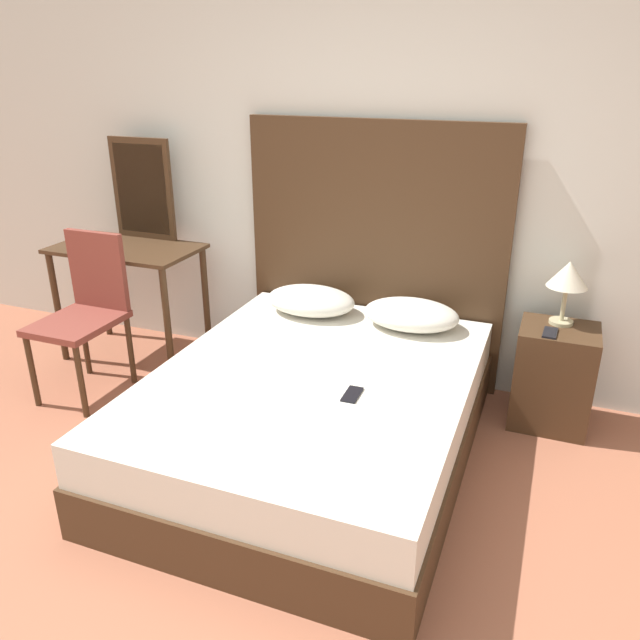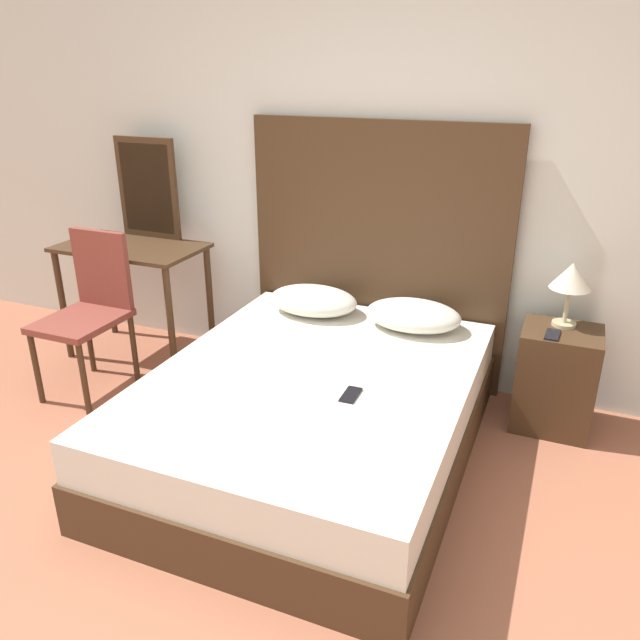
# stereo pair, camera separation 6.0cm
# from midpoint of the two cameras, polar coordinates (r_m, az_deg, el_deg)

# --- Properties ---
(wall_back) EXTENTS (10.00, 0.06, 2.70)m
(wall_back) POSITION_cam_midpoint_polar(r_m,az_deg,el_deg) (3.84, 6.00, 13.90)
(wall_back) COLOR silver
(wall_back) RESTS_ON ground_plane
(bed) EXTENTS (1.55, 1.99, 0.48)m
(bed) POSITION_cam_midpoint_polar(r_m,az_deg,el_deg) (3.25, -1.18, -8.66)
(bed) COLOR #422B19
(bed) RESTS_ON ground_plane
(headboard) EXTENTS (1.63, 0.05, 1.62)m
(headboard) POSITION_cam_midpoint_polar(r_m,az_deg,el_deg) (3.90, 4.51, 5.96)
(headboard) COLOR #422B19
(headboard) RESTS_ON ground_plane
(pillow_left) EXTENTS (0.56, 0.39, 0.16)m
(pillow_left) POSITION_cam_midpoint_polar(r_m,az_deg,el_deg) (3.84, -1.30, 1.80)
(pillow_left) COLOR silver
(pillow_left) RESTS_ON bed
(pillow_right) EXTENTS (0.56, 0.39, 0.16)m
(pillow_right) POSITION_cam_midpoint_polar(r_m,az_deg,el_deg) (3.66, 7.87, 0.50)
(pillow_right) COLOR silver
(pillow_right) RESTS_ON bed
(phone_on_bed) EXTENTS (0.07, 0.15, 0.01)m
(phone_on_bed) POSITION_cam_midpoint_polar(r_m,az_deg,el_deg) (2.93, 2.37, -6.82)
(phone_on_bed) COLOR black
(phone_on_bed) RESTS_ON bed
(nightstand) EXTENTS (0.41, 0.37, 0.59)m
(nightstand) POSITION_cam_midpoint_polar(r_m,az_deg,el_deg) (3.72, 20.09, -4.88)
(nightstand) COLOR #422B19
(nightstand) RESTS_ON ground_plane
(table_lamp) EXTENTS (0.22, 0.22, 0.36)m
(table_lamp) POSITION_cam_midpoint_polar(r_m,az_deg,el_deg) (3.58, 21.29, 3.69)
(table_lamp) COLOR tan
(table_lamp) RESTS_ON nightstand
(phone_on_nightstand) EXTENTS (0.08, 0.15, 0.01)m
(phone_on_nightstand) POSITION_cam_midpoint_polar(r_m,az_deg,el_deg) (3.51, 19.84, -1.10)
(phone_on_nightstand) COLOR black
(phone_on_nightstand) RESTS_ON nightstand
(vanity_desk) EXTENTS (0.96, 0.54, 0.79)m
(vanity_desk) POSITION_cam_midpoint_polar(r_m,az_deg,el_deg) (4.37, -17.53, 4.68)
(vanity_desk) COLOR #422B19
(vanity_desk) RESTS_ON ground_plane
(vanity_mirror) EXTENTS (0.46, 0.03, 0.67)m
(vanity_mirror) POSITION_cam_midpoint_polar(r_m,az_deg,el_deg) (4.45, -16.30, 11.43)
(vanity_mirror) COLOR #422B19
(vanity_mirror) RESTS_ON vanity_desk
(chair) EXTENTS (0.42, 0.51, 0.98)m
(chair) POSITION_cam_midpoint_polar(r_m,az_deg,el_deg) (4.04, -20.98, 1.23)
(chair) COLOR brown
(chair) RESTS_ON ground_plane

